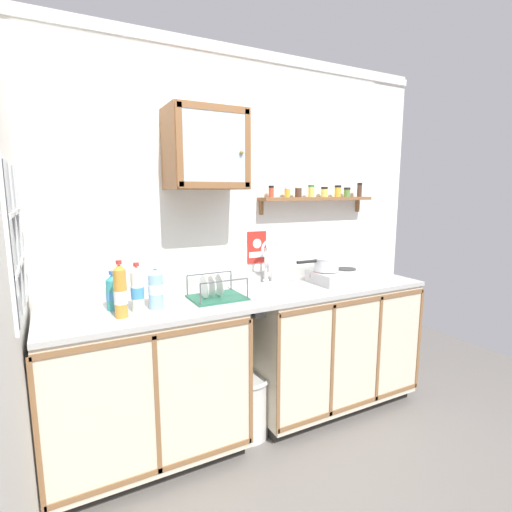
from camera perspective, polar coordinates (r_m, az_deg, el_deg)
The scene contains 20 objects.
floor at distance 2.69m, azimuth 3.97°, elevation -27.74°, with size 5.60×5.60×0.00m, color slate.
back_wall at distance 2.78m, azimuth -3.33°, elevation 2.73°, with size 3.20×0.07×2.58m.
lower_cabinet_run at distance 2.52m, azimuth -15.96°, elevation -18.21°, with size 1.13×0.58×0.93m.
lower_cabinet_run_right at distance 3.06m, azimuth 10.78°, elevation -12.84°, with size 1.28×0.58×0.93m.
countertop at distance 2.57m, azimuth -0.34°, elevation -5.83°, with size 2.56×0.60×0.03m, color #B2B2AD.
backsplash at distance 2.80m, azimuth -2.98°, elevation -3.42°, with size 2.56×0.02×0.08m, color #B2B2AD.
sink at distance 2.69m, azimuth 2.71°, elevation -5.34°, with size 0.54×0.41×0.46m.
hot_plate_stove at distance 2.93m, azimuth 11.93°, elevation -2.95°, with size 0.39×0.30×0.09m.
saucepan at distance 2.87m, azimuth 10.24°, elevation -1.14°, with size 0.34×0.19×0.10m.
bottle_juice_amber_0 at distance 2.18m, azimuth -19.33°, elevation -5.03°, with size 0.07×0.07×0.31m.
bottle_water_blue_1 at distance 2.29m, azimuth -14.52°, elevation -4.62°, with size 0.09×0.09×0.26m.
bottle_opaque_white_2 at distance 2.25m, azimuth -17.06°, elevation -4.75°, with size 0.07×0.07×0.28m.
bottle_detergent_teal_3 at distance 2.34m, azimuth -20.32°, elevation -5.08°, with size 0.07×0.07×0.23m.
dish_rack at distance 2.44m, azimuth -5.98°, elevation -5.50°, with size 0.33×0.27×0.16m.
mug at distance 2.86m, azimuth 9.52°, elevation -3.06°, with size 0.11×0.11×0.10m.
wall_cabinet at distance 2.50m, azimuth -7.44°, elevation 15.28°, with size 0.47×0.34×0.49m.
spice_shelf at distance 3.02m, azimuth 9.14°, elevation 8.61°, with size 0.97×0.14×0.23m.
warning_sign at distance 2.84m, azimuth 0.12°, elevation 1.24°, with size 0.15×0.01×0.23m.
window at distance 2.05m, azimuth -31.96°, elevation 2.23°, with size 0.03×0.71×0.69m.
trash_bin at distance 2.77m, azimuth -1.22°, elevation -20.99°, with size 0.31×0.31×0.42m.
Camera 1 is at (-1.15, -1.81, 1.62)m, focal length 27.18 mm.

